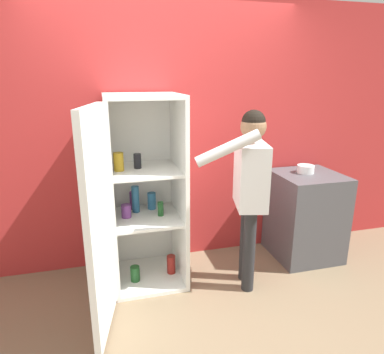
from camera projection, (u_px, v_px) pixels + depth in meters
The scene contains 6 objects.
ground_plane at pixel (194, 312), 2.77m from camera, with size 12.00×12.00×0.00m, color #7A664C.
wall_back at pixel (168, 136), 3.32m from camera, with size 7.00×0.06×2.55m.
refrigerator at pixel (137, 197), 2.92m from camera, with size 0.81×1.28×1.70m.
person at pixel (250, 180), 2.87m from camera, with size 0.70×0.54×1.58m.
counter at pixel (305, 215), 3.55m from camera, with size 0.64×0.63×0.89m.
bowl at pixel (306, 169), 3.45m from camera, with size 0.17×0.17×0.08m.
Camera 1 is at (-0.62, -2.27, 1.83)m, focal length 32.00 mm.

